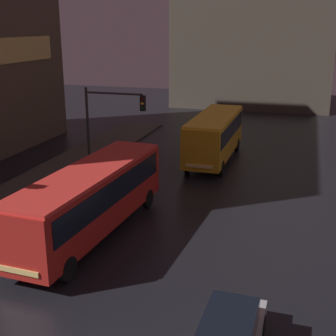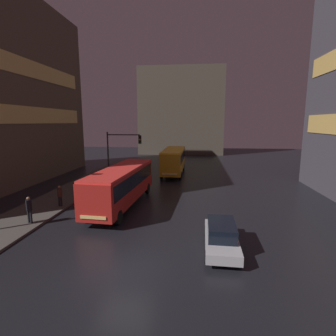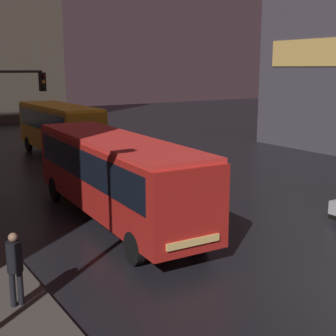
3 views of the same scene
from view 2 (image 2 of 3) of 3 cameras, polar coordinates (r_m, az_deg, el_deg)
ground_plane at (r=13.36m, az=-9.58°, el=-21.10°), size 120.00×120.00×0.00m
sidewalk_left at (r=25.25m, az=-23.27°, el=-6.47°), size 4.00×48.00×0.15m
building_far_backdrop at (r=60.97m, az=3.07°, el=12.05°), size 18.07×12.00×18.21m
bus_near at (r=21.88m, az=-9.99°, el=-3.11°), size 3.11×10.96×3.20m
bus_far at (r=34.66m, az=1.20°, el=1.99°), size 2.60×9.33×3.35m
car_taxi at (r=14.99m, az=11.52°, el=-14.22°), size 1.84×4.67×1.52m
pedestrian_near at (r=20.02m, az=-28.01°, el=-7.58°), size 0.45×0.45×1.82m
pedestrian_mid at (r=22.89m, az=-22.50°, el=-5.22°), size 0.52×0.52×1.71m
traffic_light_main at (r=29.20m, az=-10.39°, el=4.16°), size 3.84×0.35×5.81m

